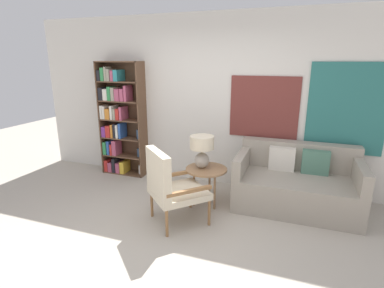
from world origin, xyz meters
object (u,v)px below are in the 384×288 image
object	(u,v)px
armchair	(170,184)
table_lamp	(202,148)
couch	(296,184)
side_table	(206,172)
bookshelf	(119,120)

from	to	relation	value
armchair	table_lamp	bearing A→B (deg)	72.02
armchair	couch	size ratio (longest dim) A/B	0.59
side_table	table_lamp	xyz separation A→B (m)	(-0.07, 0.01, 0.34)
armchair	couch	distance (m)	1.81
bookshelf	armchair	bearing A→B (deg)	-40.56
bookshelf	couch	distance (m)	3.11
bookshelf	table_lamp	distance (m)	1.90
bookshelf	armchair	distance (m)	2.10
couch	side_table	size ratio (longest dim) A/B	2.83
bookshelf	table_lamp	size ratio (longest dim) A/B	4.35
armchair	bookshelf	bearing A→B (deg)	139.44
table_lamp	couch	bearing A→B (deg)	17.25
armchair	table_lamp	distance (m)	0.74
armchair	side_table	world-z (taller)	armchair
couch	table_lamp	size ratio (longest dim) A/B	3.58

